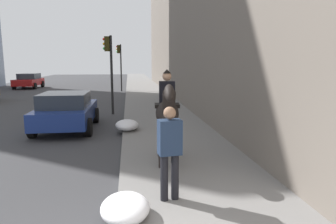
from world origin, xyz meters
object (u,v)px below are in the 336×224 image
traffic_light_near_curb (109,62)px  traffic_light_far_curb (120,60)px  car_mid_lane (67,110)px  mounted_horse_near (167,112)px  pedestrian_greeting (170,147)px  car_far_lane (29,81)px

traffic_light_near_curb → traffic_light_far_curb: bearing=-0.9°
car_mid_lane → traffic_light_far_curb: size_ratio=0.97×
car_mid_lane → traffic_light_far_curb: traffic_light_far_curb is taller
mounted_horse_near → pedestrian_greeting: bearing=-1.7°
car_far_lane → traffic_light_far_curb: size_ratio=0.96×
mounted_horse_near → traffic_light_far_curb: size_ratio=0.57×
car_far_lane → traffic_light_far_curb: bearing=66.8°
car_mid_lane → car_far_lane: size_ratio=1.01×
pedestrian_greeting → traffic_light_far_curb: traffic_light_far_curb is taller
car_mid_lane → traffic_light_near_curb: size_ratio=1.03×
traffic_light_far_curb → car_mid_lane: bearing=173.8°
car_mid_lane → traffic_light_near_curb: 4.07m
mounted_horse_near → pedestrian_greeting: mounted_horse_near is taller
car_far_lane → traffic_light_far_curb: (-4.17, -8.94, 1.94)m
pedestrian_greeting → traffic_light_near_curb: bearing=0.9°
car_far_lane → traffic_light_far_curb: traffic_light_far_curb is taller
car_mid_lane → car_far_lane: same height
pedestrian_greeting → car_far_lane: size_ratio=0.44×
mounted_horse_near → traffic_light_far_curb: traffic_light_far_curb is taller
mounted_horse_near → car_mid_lane: size_ratio=0.58×
traffic_light_far_curb → car_far_lane: bearing=65.0°
pedestrian_greeting → car_mid_lane: size_ratio=0.43×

